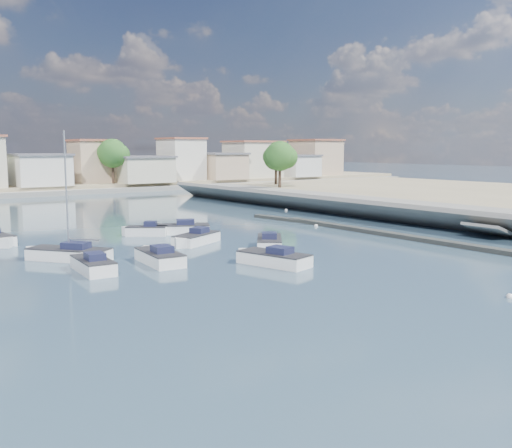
{
  "coord_description": "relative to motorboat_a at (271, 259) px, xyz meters",
  "views": [
    {
      "loc": [
        -31.48,
        -23.02,
        7.6
      ],
      "look_at": [
        -3.89,
        14.67,
        1.4
      ],
      "focal_mm": 40.0,
      "sensor_mm": 36.0,
      "label": 1
    }
  ],
  "objects": [
    {
      "name": "far_shore_quay",
      "position": [
        8.89,
        64.8,
        0.02
      ],
      "size": [
        160.0,
        2.5,
        0.8
      ],
      "primitive_type": "cube",
      "color": "slate",
      "rests_on": "ground"
    },
    {
      "name": "seawall_walkway",
      "position": [
        27.39,
        6.8,
        0.52
      ],
      "size": [
        5.0,
        90.0,
        1.8
      ],
      "primitive_type": "cube",
      "color": "slate",
      "rests_on": "ground"
    },
    {
      "name": "far_town",
      "position": [
        19.61,
        70.72,
        4.56
      ],
      "size": [
        113.01,
        12.8,
        8.35
      ],
      "color": "beige",
      "rests_on": "far_shore_land"
    },
    {
      "name": "motorboat_f",
      "position": [
        -1.28,
        16.5,
        -0.0
      ],
      "size": [
        3.66,
        3.22,
        1.48
      ],
      "color": "white",
      "rests_on": "ground"
    },
    {
      "name": "sailboat",
      "position": [
        -10.41,
        9.56,
        0.04
      ],
      "size": [
        5.06,
        5.68,
        9.0
      ],
      "color": "white",
      "rests_on": "ground"
    },
    {
      "name": "breakwater",
      "position": [
        15.8,
        6.48,
        -0.21
      ],
      "size": [
        2.0,
        31.02,
        0.35
      ],
      "color": "black",
      "rests_on": "ground"
    },
    {
      "name": "motorboat_d",
      "position": [
        0.03,
        9.98,
        -0.0
      ],
      "size": [
        4.91,
        3.64,
        1.48
      ],
      "color": "white",
      "rests_on": "ground"
    },
    {
      "name": "motorboat_h",
      "position": [
        3.91,
        5.23,
        -0.0
      ],
      "size": [
        4.25,
        4.77,
        1.48
      ],
      "color": "white",
      "rests_on": "ground"
    },
    {
      "name": "mooring_buoys",
      "position": [
        14.33,
        7.1,
        -0.33
      ],
      "size": [
        17.57,
        39.19,
        0.38
      ],
      "color": "white",
      "rests_on": "ground"
    },
    {
      "name": "shore_trees",
      "position": [
        17.23,
        61.91,
        5.84
      ],
      "size": [
        74.56,
        38.32,
        7.92
      ],
      "color": "#38281E",
      "rests_on": "ground"
    },
    {
      "name": "motorboat_a",
      "position": [
        0.0,
        0.0,
        0.0
      ],
      "size": [
        3.19,
        5.56,
        1.48
      ],
      "color": "white",
      "rests_on": "ground"
    },
    {
      "name": "motorboat_b",
      "position": [
        -5.73,
        4.91,
        -0.0
      ],
      "size": [
        2.39,
        5.37,
        1.48
      ],
      "color": "white",
      "rests_on": "ground"
    },
    {
      "name": "motorboat_c",
      "position": [
        1.56,
        15.89,
        0.0
      ],
      "size": [
        5.73,
        4.27,
        1.48
      ],
      "color": "white",
      "rests_on": "ground"
    },
    {
      "name": "far_shore_land",
      "position": [
        8.89,
        85.8,
        0.32
      ],
      "size": [
        160.0,
        40.0,
        1.4
      ],
      "primitive_type": "cube",
      "color": "gray",
      "rests_on": "ground"
    },
    {
      "name": "motorboat_e",
      "position": [
        -10.25,
        4.98,
        -0.0
      ],
      "size": [
        2.02,
        4.9,
        1.48
      ],
      "color": "white",
      "rests_on": "ground"
    },
    {
      "name": "ground",
      "position": [
        8.89,
        33.8,
        -0.38
      ],
      "size": [
        400.0,
        400.0,
        0.0
      ],
      "primitive_type": "plane",
      "color": "#283A50",
      "rests_on": "ground"
    }
  ]
}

